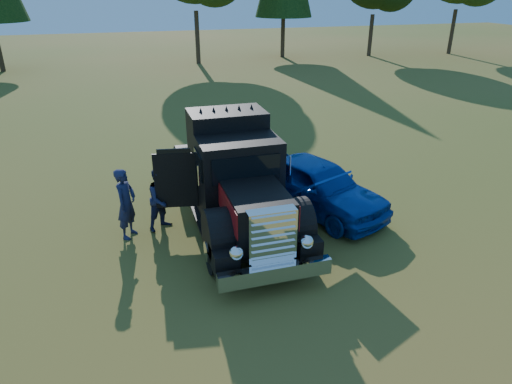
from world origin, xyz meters
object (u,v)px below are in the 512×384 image
at_px(spectator_near, 126,204).
at_px(spectator_far, 162,199).
at_px(hotrod_coupe, 317,185).
at_px(diamond_t_truck, 235,182).

relative_size(spectator_near, spectator_far, 1.09).
bearing_deg(hotrod_coupe, spectator_far, 178.09).
bearing_deg(spectator_near, diamond_t_truck, -63.04).
bearing_deg(diamond_t_truck, spectator_far, 169.47).
height_order(hotrod_coupe, spectator_near, spectator_near).
relative_size(hotrod_coupe, spectator_far, 2.81).
relative_size(diamond_t_truck, spectator_near, 3.76).
xyz_separation_m(hotrod_coupe, spectator_far, (-4.44, 0.15, 0.09)).
xyz_separation_m(hotrod_coupe, spectator_near, (-5.35, -0.05, 0.17)).
bearing_deg(spectator_near, spectator_far, -47.39).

